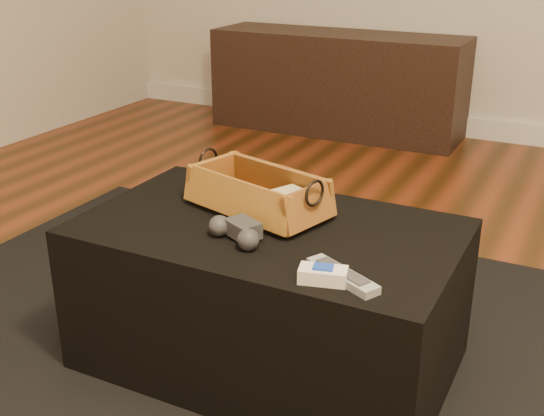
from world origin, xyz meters
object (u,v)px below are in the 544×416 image
at_px(wicker_basket, 258,195).
at_px(cream_gadget, 323,275).
at_px(game_controller, 237,231).
at_px(ottoman, 269,294).
at_px(tv_remote, 249,202).
at_px(media_cabinet, 337,83).
at_px(silver_remote, 342,275).

distance_m(wicker_basket, cream_gadget, 0.44).
bearing_deg(game_controller, ottoman, 79.12).
relative_size(tv_remote, cream_gadget, 1.82).
height_order(ottoman, wicker_basket, wicker_basket).
distance_m(ottoman, cream_gadget, 0.41).
bearing_deg(media_cabinet, tv_remote, -74.17).
relative_size(media_cabinet, silver_remote, 7.62).
bearing_deg(ottoman, game_controller, -100.88).
relative_size(ottoman, silver_remote, 5.00).
bearing_deg(ottoman, media_cabinet, 107.50).
xyz_separation_m(game_controller, cream_gadget, (0.28, -0.10, -0.01)).
distance_m(media_cabinet, silver_remote, 2.80).
relative_size(ottoman, wicker_basket, 2.25).
bearing_deg(silver_remote, tv_remote, 145.49).
height_order(ottoman, game_controller, game_controller).
relative_size(tv_remote, wicker_basket, 0.48).
bearing_deg(game_controller, wicker_basket, 103.21).
bearing_deg(wicker_basket, tv_remote, -159.12).
bearing_deg(tv_remote, ottoman, -24.38).
distance_m(game_controller, silver_remote, 0.32).
relative_size(tv_remote, silver_remote, 1.06).
relative_size(game_controller, silver_remote, 0.89).
height_order(ottoman, cream_gadget, cream_gadget).
bearing_deg(game_controller, media_cabinet, 106.18).
distance_m(media_cabinet, wicker_basket, 2.43).
bearing_deg(cream_gadget, tv_remote, 139.88).
height_order(tv_remote, wicker_basket, wicker_basket).
distance_m(game_controller, cream_gadget, 0.29).
height_order(silver_remote, cream_gadget, cream_gadget).
xyz_separation_m(silver_remote, cream_gadget, (-0.03, -0.03, 0.01)).
height_order(game_controller, silver_remote, game_controller).
distance_m(ottoman, wicker_basket, 0.28).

